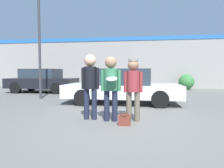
# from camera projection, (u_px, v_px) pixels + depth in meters

# --- Properties ---
(ground_plane) EXTENTS (56.00, 56.00, 0.00)m
(ground_plane) POSITION_uv_depth(u_px,v_px,m) (119.00, 121.00, 5.38)
(ground_plane) COLOR #66635E
(storefront_building) EXTENTS (24.00, 0.22, 4.10)m
(storefront_building) POSITION_uv_depth(u_px,v_px,m) (135.00, 62.00, 16.08)
(storefront_building) COLOR gray
(storefront_building) RESTS_ON ground
(person_left) EXTENTS (0.50, 0.33, 1.80)m
(person_left) POSITION_uv_depth(u_px,v_px,m) (90.00, 81.00, 5.53)
(person_left) COLOR #1E2338
(person_left) RESTS_ON ground
(person_middle_with_frisbee) EXTENTS (0.54, 0.59, 1.73)m
(person_middle_with_frisbee) POSITION_uv_depth(u_px,v_px,m) (111.00, 83.00, 5.33)
(person_middle_with_frisbee) COLOR #1E2338
(person_middle_with_frisbee) RESTS_ON ground
(person_right) EXTENTS (0.50, 0.33, 1.67)m
(person_right) POSITION_uv_depth(u_px,v_px,m) (133.00, 84.00, 5.34)
(person_right) COLOR #665B4C
(person_right) RESTS_ON ground
(parked_car_near) EXTENTS (4.73, 1.96, 1.45)m
(parked_car_near) POSITION_uv_depth(u_px,v_px,m) (122.00, 86.00, 8.36)
(parked_car_near) COLOR silver
(parked_car_near) RESTS_ON ground
(parked_car_far) EXTENTS (4.26, 1.95, 1.50)m
(parked_car_far) POSITION_uv_depth(u_px,v_px,m) (42.00, 80.00, 12.76)
(parked_car_far) COLOR black
(parked_car_far) RESTS_ON ground
(street_lamp) EXTENTS (1.55, 0.35, 5.66)m
(street_lamp) POSITION_uv_depth(u_px,v_px,m) (45.00, 26.00, 9.53)
(street_lamp) COLOR #38383D
(street_lamp) RESTS_ON ground
(shrub) EXTENTS (1.12, 1.12, 1.12)m
(shrub) POSITION_uv_depth(u_px,v_px,m) (186.00, 82.00, 14.86)
(shrub) COLOR #387A3D
(shrub) RESTS_ON ground
(handbag) EXTENTS (0.30, 0.23, 0.30)m
(handbag) POSITION_uv_depth(u_px,v_px,m) (124.00, 120.00, 4.95)
(handbag) COLOR brown
(handbag) RESTS_ON ground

